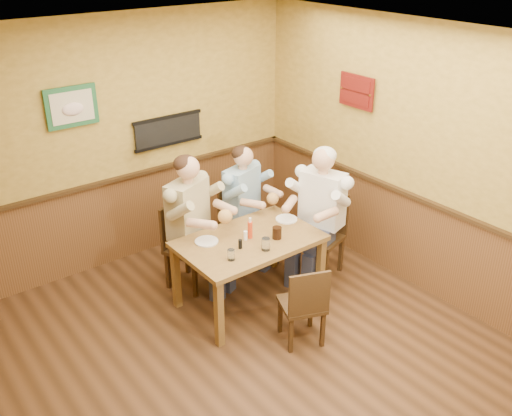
% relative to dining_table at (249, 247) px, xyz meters
% --- Properties ---
extents(room, '(5.02, 5.03, 2.81)m').
position_rel_dining_table_xyz_m(room, '(-0.69, -0.67, 1.03)').
color(room, '#362010').
rests_on(room, ground).
extents(dining_table, '(1.40, 0.90, 0.75)m').
position_rel_dining_table_xyz_m(dining_table, '(0.00, 0.00, 0.00)').
color(dining_table, brown).
rests_on(dining_table, ground).
extents(chair_back_left, '(0.58, 0.58, 0.95)m').
position_rel_dining_table_xyz_m(chair_back_left, '(-0.31, 0.65, -0.18)').
color(chair_back_left, '#3E2913').
rests_on(chair_back_left, ground).
extents(chair_back_right, '(0.51, 0.51, 0.88)m').
position_rel_dining_table_xyz_m(chair_back_right, '(0.49, 0.79, -0.22)').
color(chair_back_right, '#3E2913').
rests_on(chair_back_right, ground).
extents(chair_right_end, '(0.55, 0.55, 0.95)m').
position_rel_dining_table_xyz_m(chair_right_end, '(0.97, -0.03, -0.18)').
color(chair_right_end, '#3E2913').
rests_on(chair_right_end, ground).
extents(chair_near_side, '(0.50, 0.50, 0.84)m').
position_rel_dining_table_xyz_m(chair_near_side, '(0.02, -0.79, -0.24)').
color(chair_near_side, '#3E2913').
rests_on(chair_near_side, ground).
extents(diner_tan_shirt, '(0.82, 0.82, 1.36)m').
position_rel_dining_table_xyz_m(diner_tan_shirt, '(-0.31, 0.65, 0.02)').
color(diner_tan_shirt, tan).
rests_on(diner_tan_shirt, ground).
extents(diner_blue_polo, '(0.72, 0.72, 1.26)m').
position_rel_dining_table_xyz_m(diner_blue_polo, '(0.49, 0.79, -0.03)').
color(diner_blue_polo, '#89B0CE').
rests_on(diner_blue_polo, ground).
extents(diner_white_elder, '(0.79, 0.79, 1.36)m').
position_rel_dining_table_xyz_m(diner_white_elder, '(0.97, -0.03, 0.02)').
color(diner_white_elder, white).
rests_on(diner_white_elder, ground).
extents(water_glass_left, '(0.07, 0.07, 0.11)m').
position_rel_dining_table_xyz_m(water_glass_left, '(-0.37, -0.22, 0.15)').
color(water_glass_left, white).
rests_on(water_glass_left, dining_table).
extents(water_glass_mid, '(0.08, 0.08, 0.13)m').
position_rel_dining_table_xyz_m(water_glass_mid, '(0.00, -0.27, 0.15)').
color(water_glass_mid, white).
rests_on(water_glass_mid, dining_table).
extents(cola_tumbler, '(0.11, 0.11, 0.12)m').
position_rel_dining_table_xyz_m(cola_tumbler, '(0.23, -0.16, 0.15)').
color(cola_tumbler, black).
rests_on(cola_tumbler, dining_table).
extents(hot_sauce_bottle, '(0.06, 0.06, 0.20)m').
position_rel_dining_table_xyz_m(hot_sauce_bottle, '(0.03, 0.01, 0.19)').
color(hot_sauce_bottle, red).
rests_on(hot_sauce_bottle, dining_table).
extents(salt_shaker, '(0.05, 0.05, 0.09)m').
position_rel_dining_table_xyz_m(salt_shaker, '(-0.04, 0.01, 0.14)').
color(salt_shaker, white).
rests_on(salt_shaker, dining_table).
extents(pepper_shaker, '(0.05, 0.05, 0.10)m').
position_rel_dining_table_xyz_m(pepper_shaker, '(-0.18, -0.10, 0.14)').
color(pepper_shaker, black).
rests_on(pepper_shaker, dining_table).
extents(plate_far_left, '(0.30, 0.30, 0.02)m').
position_rel_dining_table_xyz_m(plate_far_left, '(-0.37, 0.21, 0.10)').
color(plate_far_left, silver).
rests_on(plate_far_left, dining_table).
extents(plate_far_right, '(0.30, 0.30, 0.02)m').
position_rel_dining_table_xyz_m(plate_far_right, '(0.57, 0.10, 0.10)').
color(plate_far_right, white).
rests_on(plate_far_right, dining_table).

